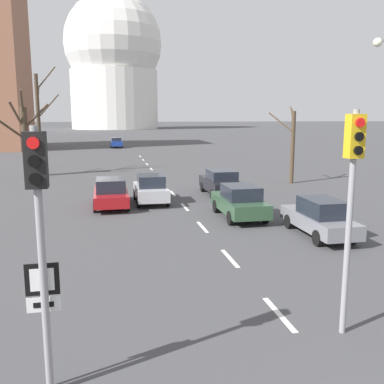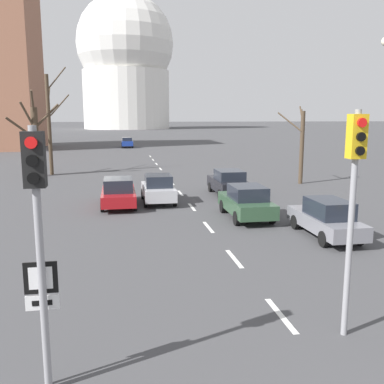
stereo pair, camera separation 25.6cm
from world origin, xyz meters
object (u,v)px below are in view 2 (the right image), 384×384
(sedan_near_right, at_px, (118,192))
(sedan_mid_centre, at_px, (127,142))
(sedan_near_left, at_px, (326,218))
(traffic_signal_centre_tall, at_px, (354,182))
(sedan_far_right, at_px, (246,202))
(sedan_far_left, at_px, (158,189))
(sedan_distant_centre, at_px, (229,182))
(traffic_signal_near_left, at_px, (37,211))
(route_sign_post, at_px, (42,301))

(sedan_near_right, relative_size, sedan_mid_centre, 1.01)
(sedan_near_left, bearing_deg, traffic_signal_centre_tall, -114.13)
(traffic_signal_centre_tall, height_order, sedan_far_right, traffic_signal_centre_tall)
(sedan_mid_centre, bearing_deg, sedan_near_left, -82.60)
(sedan_far_left, distance_m, sedan_distant_centre, 5.03)
(sedan_near_left, relative_size, sedan_far_left, 1.13)
(traffic_signal_near_left, xyz_separation_m, traffic_signal_centre_tall, (6.52, 0.96, 0.20))
(sedan_near_left, bearing_deg, sedan_far_left, 126.79)
(route_sign_post, bearing_deg, sedan_far_right, 58.22)
(sedan_near_right, bearing_deg, sedan_far_right, -32.57)
(traffic_signal_centre_tall, height_order, sedan_distant_centre, traffic_signal_centre_tall)
(route_sign_post, distance_m, sedan_distant_centre, 20.59)
(sedan_far_left, relative_size, sedan_far_right, 0.89)
(route_sign_post, relative_size, sedan_mid_centre, 0.55)
(traffic_signal_near_left, relative_size, traffic_signal_centre_tall, 0.94)
(traffic_signal_centre_tall, height_order, route_sign_post, traffic_signal_centre_tall)
(sedan_near_right, bearing_deg, sedan_mid_centre, 88.12)
(route_sign_post, bearing_deg, traffic_signal_near_left, -72.90)
(traffic_signal_near_left, distance_m, sedan_near_left, 13.53)
(route_sign_post, xyz_separation_m, sedan_distant_centre, (8.44, 18.76, -0.88))
(sedan_near_right, distance_m, sedan_distant_centre, 7.41)
(sedan_near_left, relative_size, sedan_far_right, 1.01)
(sedan_near_left, relative_size, sedan_mid_centre, 0.98)
(traffic_signal_near_left, bearing_deg, sedan_mid_centre, 87.39)
(traffic_signal_centre_tall, distance_m, route_sign_post, 6.88)
(route_sign_post, distance_m, sedan_near_right, 16.55)
(route_sign_post, xyz_separation_m, sedan_mid_centre, (2.93, 63.29, -0.86))
(traffic_signal_centre_tall, distance_m, sedan_near_right, 16.71)
(traffic_signal_centre_tall, bearing_deg, traffic_signal_near_left, -171.64)
(traffic_signal_centre_tall, xyz_separation_m, sedan_far_right, (1.15, 11.61, -2.78))
(traffic_signal_centre_tall, bearing_deg, route_sign_post, -172.82)
(traffic_signal_near_left, xyz_separation_m, sedan_near_right, (1.36, 16.60, -2.62))
(traffic_signal_near_left, distance_m, sedan_near_right, 16.86)
(route_sign_post, bearing_deg, traffic_signal_centre_tall, 7.18)
(sedan_near_right, height_order, sedan_mid_centre, sedan_mid_centre)
(traffic_signal_near_left, relative_size, sedan_near_right, 1.07)
(sedan_distant_centre, bearing_deg, traffic_signal_centre_tall, -96.00)
(sedan_near_left, xyz_separation_m, sedan_far_left, (-6.33, 8.46, 0.03))
(traffic_signal_near_left, bearing_deg, sedan_near_right, 85.32)
(sedan_far_left, bearing_deg, traffic_signal_centre_tall, -80.05)
(traffic_signal_near_left, height_order, sedan_mid_centre, traffic_signal_near_left)
(sedan_near_right, relative_size, sedan_distant_centre, 1.00)
(sedan_distant_centre, bearing_deg, sedan_near_left, -81.07)
(sedan_near_left, height_order, sedan_far_right, sedan_far_right)
(traffic_signal_near_left, bearing_deg, route_sign_post, 107.10)
(sedan_near_left, relative_size, sedan_distant_centre, 0.98)
(sedan_far_right, bearing_deg, traffic_signal_centre_tall, -95.64)
(traffic_signal_near_left, bearing_deg, sedan_near_left, 41.12)
(traffic_signal_near_left, xyz_separation_m, sedan_distant_centre, (8.40, 18.89, -2.59))
(sedan_far_right, height_order, sedan_distant_centre, sedan_far_right)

